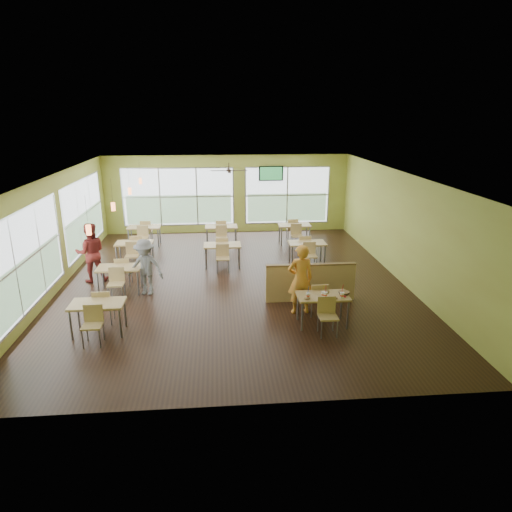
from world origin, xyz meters
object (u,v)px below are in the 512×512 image
object	(u,v)px
main_table	(323,300)
man_plaid	(300,279)
half_wall_divider	(310,282)
food_basket	(344,293)

from	to	relation	value
main_table	man_plaid	bearing A→B (deg)	120.53
main_table	man_plaid	distance (m)	0.87
man_plaid	half_wall_divider	bearing A→B (deg)	-125.68
main_table	food_basket	distance (m)	0.53
main_table	food_basket	bearing A→B (deg)	2.85
man_plaid	food_basket	bearing A→B (deg)	137.35
man_plaid	food_basket	distance (m)	1.16
main_table	half_wall_divider	bearing A→B (deg)	90.00
half_wall_divider	man_plaid	distance (m)	0.93
main_table	food_basket	xyz separation A→B (m)	(0.51, 0.03, 0.15)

